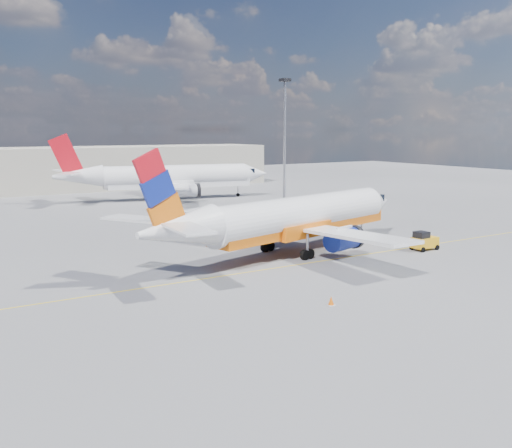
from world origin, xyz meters
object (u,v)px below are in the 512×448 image
main_jet (294,218)px  gse_tug (424,241)px  second_jet (170,178)px  traffic_cone (331,301)px

main_jet → gse_tug: (11.46, -5.15, -2.50)m
second_jet → gse_tug: second_jet is taller
main_jet → gse_tug: 12.81m
second_jet → traffic_cone: size_ratio=57.54×
traffic_cone → gse_tug: bearing=25.8°
second_jet → traffic_cone: 59.94m
gse_tug → traffic_cone: gse_tug is taller
second_jet → gse_tug: 49.66m
main_jet → traffic_cone: bearing=-130.6°
second_jet → gse_tug: (4.74, -49.35, -2.72)m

